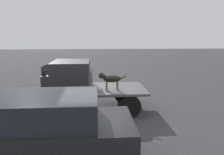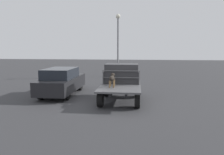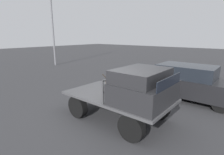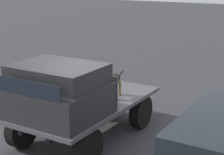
% 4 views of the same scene
% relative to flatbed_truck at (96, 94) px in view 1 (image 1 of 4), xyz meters
% --- Properties ---
extents(ground_plane, '(80.00, 80.00, 0.00)m').
position_rel_flatbed_truck_xyz_m(ground_plane, '(0.00, 0.00, -0.61)').
color(ground_plane, '#38383A').
extents(flatbed_truck, '(3.66, 2.01, 0.85)m').
position_rel_flatbed_truck_xyz_m(flatbed_truck, '(0.00, 0.00, 0.00)').
color(flatbed_truck, black).
rests_on(flatbed_truck, ground).
extents(truck_cab, '(1.55, 1.89, 1.02)m').
position_rel_flatbed_truck_xyz_m(truck_cab, '(0.97, 0.00, 0.73)').
color(truck_cab, '#28282B').
rests_on(truck_cab, flatbed_truck).
extents(truck_headboard, '(0.04, 1.89, 0.74)m').
position_rel_flatbed_truck_xyz_m(truck_headboard, '(0.16, 0.00, 0.73)').
color(truck_headboard, '#4C4C4F').
rests_on(truck_headboard, flatbed_truck).
extents(dog, '(1.01, 0.26, 0.67)m').
position_rel_flatbed_truck_xyz_m(dog, '(-0.49, 0.37, 0.66)').
color(dog, brown).
rests_on(dog, flatbed_truck).
extents(parked_sedan, '(4.32, 1.74, 1.56)m').
position_rel_flatbed_truck_xyz_m(parked_sedan, '(1.32, 3.56, 0.18)').
color(parked_sedan, black).
rests_on(parked_sedan, ground).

